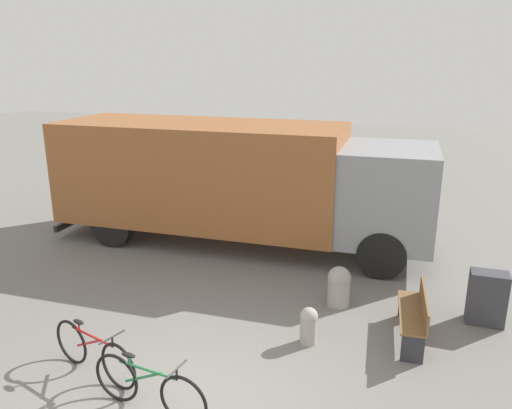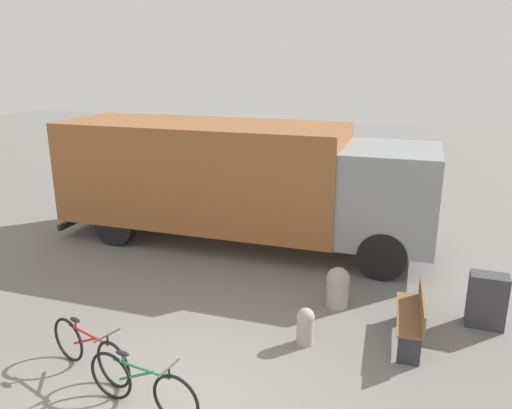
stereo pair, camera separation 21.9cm
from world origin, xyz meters
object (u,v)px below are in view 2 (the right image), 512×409
(bollard_near_bench, at_px, (305,325))
(bicycle_near, at_px, (90,350))
(park_bench, at_px, (413,315))
(bicycle_middle, at_px, (142,386))
(bollard_far_bench, at_px, (338,286))
(utility_box, at_px, (487,300))
(delivery_truck, at_px, (237,177))

(bollard_near_bench, bearing_deg, bicycle_near, -146.53)
(park_bench, bearing_deg, bicycle_middle, 127.90)
(bicycle_near, bearing_deg, bollard_far_bench, 63.99)
(bicycle_middle, distance_m, utility_box, 5.90)
(delivery_truck, relative_size, utility_box, 9.63)
(park_bench, xyz_separation_m, bollard_near_bench, (-1.64, -0.68, -0.13))
(park_bench, relative_size, utility_box, 1.62)
(park_bench, bearing_deg, bollard_near_bench, 107.92)
(utility_box, bearing_deg, bicycle_middle, -138.46)
(bicycle_near, bearing_deg, bollard_near_bench, 50.20)
(bicycle_middle, bearing_deg, delivery_truck, 107.91)
(bicycle_near, relative_size, bollard_near_bench, 2.74)
(delivery_truck, bearing_deg, bicycle_near, -91.67)
(bollard_near_bench, bearing_deg, bicycle_middle, -125.11)
(park_bench, height_order, bollard_near_bench, park_bench)
(bollard_far_bench, bearing_deg, bicycle_near, -132.73)
(bollard_far_bench, distance_m, utility_box, 2.56)
(bicycle_middle, height_order, bollard_far_bench, bicycle_middle)
(delivery_truck, relative_size, bollard_far_bench, 11.89)
(bicycle_near, xyz_separation_m, bicycle_middle, (1.17, -0.45, 0.00))
(bollard_far_bench, bearing_deg, utility_box, 3.84)
(delivery_truck, bearing_deg, park_bench, -38.42)
(bicycle_near, bearing_deg, utility_box, 48.48)
(bollard_far_bench, bearing_deg, park_bench, -28.95)
(bicycle_middle, distance_m, bollard_far_bench, 4.18)
(bicycle_middle, height_order, utility_box, utility_box)
(bollard_near_bench, relative_size, bollard_far_bench, 0.81)
(park_bench, height_order, bollard_far_bench, park_bench)
(bollard_far_bench, bearing_deg, bollard_near_bench, -99.81)
(bicycle_middle, xyz_separation_m, bollard_far_bench, (1.86, 3.74, 0.03))
(bicycle_middle, bearing_deg, bicycle_near, 166.08)
(bicycle_middle, xyz_separation_m, utility_box, (4.41, 3.91, 0.10))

